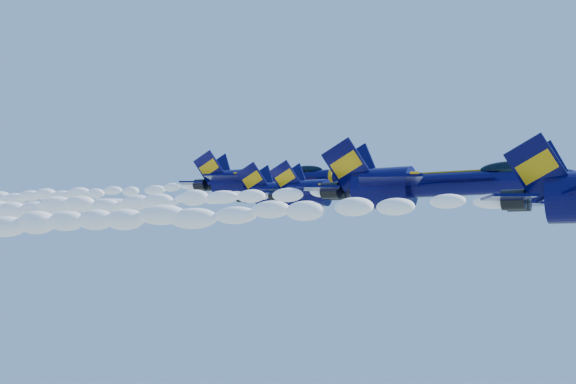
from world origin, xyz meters
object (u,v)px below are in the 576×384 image
at_px(jet_second, 437,184).
at_px(jet_fourth, 309,193).
at_px(jet_fifth, 264,180).
at_px(jet_third, 342,191).

bearing_deg(jet_second, jet_fourth, 139.04).
bearing_deg(jet_fifth, jet_second, -40.31).
bearing_deg(jet_fifth, jet_third, -44.46).
relative_size(jet_fourth, jet_fifth, 0.89).
height_order(jet_third, jet_fourth, jet_fourth).
height_order(jet_second, jet_fifth, jet_fifth).
bearing_deg(jet_fourth, jet_third, -50.05).
height_order(jet_second, jet_fourth, jet_fourth).
relative_size(jet_third, jet_fifth, 0.76).
distance_m(jet_second, jet_third, 11.91).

